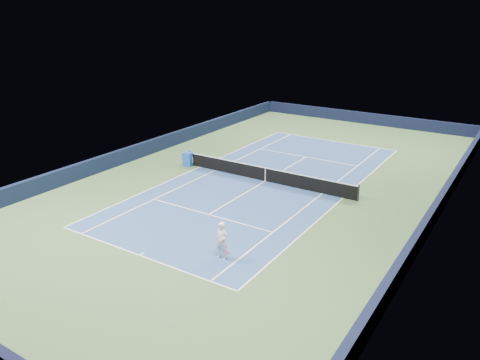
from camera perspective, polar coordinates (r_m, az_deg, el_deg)
The scene contains 19 objects.
ground at distance 31.38m, azimuth 3.10°, elevation -0.14°, with size 40.00×40.00×0.00m, color #3B5A31.
wall_far at distance 48.81m, azimuth 14.84°, elevation 7.33°, with size 22.00×0.35×1.10m, color black.
wall_right at distance 27.89m, azimuth 22.84°, elevation -3.27°, with size 0.35×40.00×1.10m, color black.
wall_left at distance 37.45m, azimuth -11.45°, elevation 3.78°, with size 0.35×40.00×1.10m, color black.
court_surface at distance 31.38m, azimuth 3.10°, elevation -0.14°, with size 10.97×23.77×0.01m, color navy.
baseline_far at distance 41.65m, azimuth 11.27°, elevation 4.69°, with size 10.97×0.08×0.00m, color white.
baseline_near at distance 22.73m, azimuth -12.14°, elevation -8.97°, with size 10.97×0.08×0.00m, color white.
sideline_doubles_right at distance 29.27m, azimuth 12.47°, elevation -2.15°, with size 0.08×23.77×0.00m, color white.
sideline_doubles_left at distance 34.25m, azimuth -4.89°, elevation 1.60°, with size 0.08×23.77×0.00m, color white.
sideline_singles_right at distance 29.71m, azimuth 10.00°, elevation -1.62°, with size 0.08×23.77×0.00m, color white.
sideline_singles_left at distance 33.47m, azimuth -3.03°, elevation 1.20°, with size 0.08×23.77×0.00m, color white.
service_line_far at distance 36.79m, azimuth 8.06°, elevation 2.81°, with size 8.23×0.08×0.00m, color white.
service_line_near at distance 26.41m, azimuth -3.83°, elevation -4.21°, with size 8.23×0.08×0.00m, color white.
center_service_line at distance 31.38m, azimuth 3.10°, elevation -0.13°, with size 0.08×12.80×0.00m, color white.
center_mark_far at distance 41.52m, azimuth 11.19°, elevation 4.64°, with size 0.08×0.30×0.00m, color white.
center_mark_near at distance 22.82m, azimuth -11.88°, elevation -8.82°, with size 0.08×0.30×0.00m, color white.
tennis_net at distance 31.21m, azimuth 3.11°, elevation 0.73°, with size 12.90×0.10×1.07m.
sponsor_cube at distance 34.46m, azimuth -6.36°, elevation 2.56°, with size 0.71×0.66×1.03m.
tennis_player at distance 21.57m, azimuth -2.24°, elevation -7.43°, with size 0.82×1.25×2.77m.
Camera 1 is at (14.43, -25.63, 10.95)m, focal length 35.00 mm.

